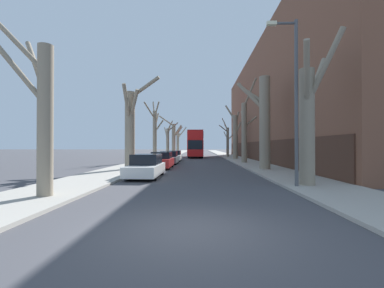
% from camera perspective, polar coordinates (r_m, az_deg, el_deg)
% --- Properties ---
extents(ground_plane, '(300.00, 300.00, 0.00)m').
position_cam_1_polar(ground_plane, '(6.19, -0.82, -18.48)').
color(ground_plane, '#424247').
extents(sidewalk_left, '(3.42, 120.00, 0.12)m').
position_cam_1_polar(sidewalk_left, '(56.24, -4.56, -2.39)').
color(sidewalk_left, '#A39E93').
rests_on(sidewalk_left, ground).
extents(sidewalk_right, '(3.42, 120.00, 0.12)m').
position_cam_1_polar(sidewalk_right, '(56.19, 7.34, -2.39)').
color(sidewalk_right, '#A39E93').
rests_on(sidewalk_right, ground).
extents(building_facade_right, '(10.08, 46.56, 14.90)m').
position_cam_1_polar(building_facade_right, '(37.48, 20.96, 8.01)').
color(building_facade_right, brown).
rests_on(building_facade_right, ground).
extents(street_tree_left_0, '(2.60, 2.14, 6.64)m').
position_cam_1_polar(street_tree_left_0, '(10.89, -30.51, 6.43)').
color(street_tree_left_0, gray).
rests_on(street_tree_left_0, ground).
extents(street_tree_left_1, '(3.50, 3.35, 7.36)m').
position_cam_1_polar(street_tree_left_1, '(20.94, -13.54, 4.22)').
color(street_tree_left_1, gray).
rests_on(street_tree_left_1, ground).
extents(street_tree_left_2, '(2.03, 3.92, 7.67)m').
position_cam_1_polar(street_tree_left_2, '(32.34, -8.28, 2.61)').
color(street_tree_left_2, gray).
rests_on(street_tree_left_2, ground).
extents(street_tree_left_3, '(2.63, 3.45, 6.11)m').
position_cam_1_polar(street_tree_left_3, '(44.08, -5.36, 0.80)').
color(street_tree_left_3, gray).
rests_on(street_tree_left_3, ground).
extents(street_tree_left_4, '(5.10, 4.10, 8.47)m').
position_cam_1_polar(street_tree_left_4, '(54.26, -4.08, 1.44)').
color(street_tree_left_4, gray).
rests_on(street_tree_left_4, ground).
extents(street_tree_left_5, '(2.58, 2.51, 6.99)m').
position_cam_1_polar(street_tree_left_5, '(65.55, -3.08, 0.66)').
color(street_tree_left_5, gray).
rests_on(street_tree_left_5, ground).
extents(street_tree_right_0, '(2.42, 3.28, 6.99)m').
position_cam_1_polar(street_tree_right_0, '(13.10, 24.46, 5.11)').
color(street_tree_right_0, gray).
rests_on(street_tree_right_0, ground).
extents(street_tree_right_1, '(2.96, 2.93, 7.44)m').
position_cam_1_polar(street_tree_right_1, '(21.34, 15.63, 5.23)').
color(street_tree_right_1, gray).
rests_on(street_tree_right_1, ground).
extents(street_tree_right_2, '(1.78, 3.27, 9.13)m').
position_cam_1_polar(street_tree_right_2, '(29.01, 11.62, 3.02)').
color(street_tree_right_2, gray).
rests_on(street_tree_right_2, ground).
extents(street_tree_right_3, '(2.22, 2.44, 8.03)m').
position_cam_1_polar(street_tree_right_3, '(37.45, 9.59, 2.13)').
color(street_tree_right_3, gray).
rests_on(street_tree_right_3, ground).
extents(street_tree_right_4, '(3.42, 3.09, 6.90)m').
position_cam_1_polar(street_tree_right_4, '(45.30, 7.89, 0.94)').
color(street_tree_right_4, gray).
rests_on(street_tree_right_4, ground).
extents(double_decker_bus, '(2.52, 10.80, 4.45)m').
position_cam_1_polar(double_decker_bus, '(44.16, 0.84, 0.28)').
color(double_decker_bus, red).
rests_on(double_decker_bus, ground).
extents(parked_car_0, '(1.78, 4.47, 1.42)m').
position_cam_1_polar(parked_car_0, '(16.05, -10.15, -4.93)').
color(parked_car_0, silver).
rests_on(parked_car_0, ground).
extents(parked_car_1, '(1.78, 4.30, 1.42)m').
position_cam_1_polar(parked_car_1, '(22.36, -6.78, -3.67)').
color(parked_car_1, maroon).
rests_on(parked_car_1, ground).
extents(parked_car_2, '(1.89, 4.01, 1.39)m').
position_cam_1_polar(parked_car_2, '(27.61, -5.17, -3.10)').
color(parked_car_2, '#4C5156').
rests_on(parked_car_2, ground).
extents(parked_car_3, '(1.85, 3.97, 1.35)m').
position_cam_1_polar(parked_car_3, '(33.20, -4.01, -2.70)').
color(parked_car_3, silver).
rests_on(parked_car_3, ground).
extents(lamp_post, '(1.40, 0.20, 7.63)m').
position_cam_1_polar(lamp_post, '(12.64, 21.72, 10.31)').
color(lamp_post, '#4C4F54').
rests_on(lamp_post, ground).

